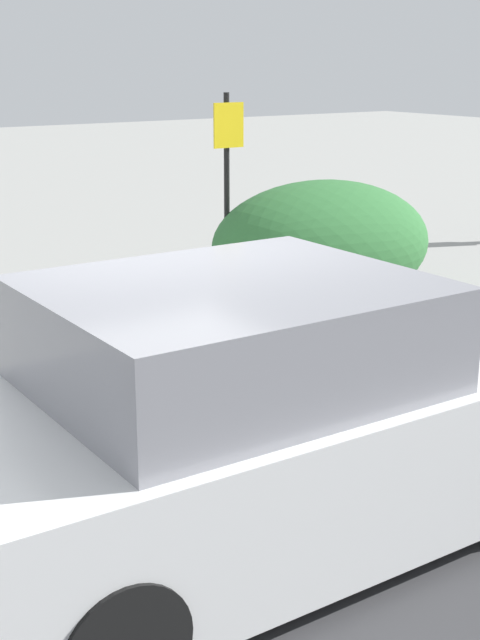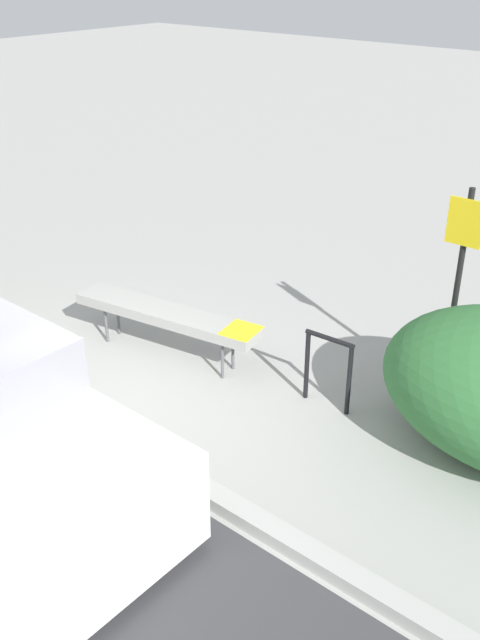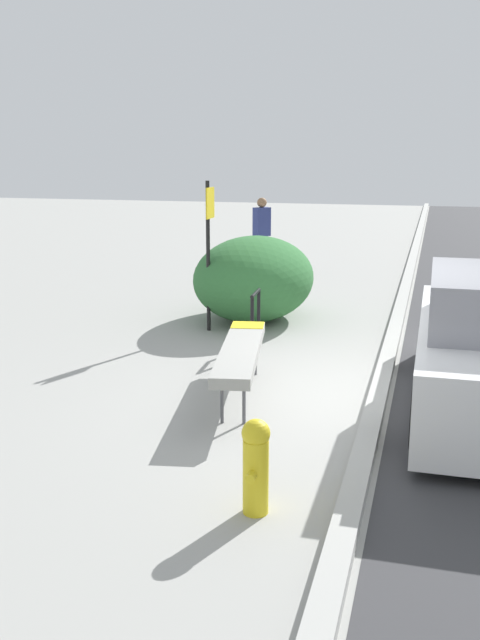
{
  "view_description": "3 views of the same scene",
  "coord_description": "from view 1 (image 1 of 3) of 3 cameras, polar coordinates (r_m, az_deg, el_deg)",
  "views": [
    {
      "loc": [
        -2.67,
        -5.1,
        2.64
      ],
      "look_at": [
        1.0,
        0.36,
        0.7
      ],
      "focal_mm": 50.0,
      "sensor_mm": 36.0,
      "label": 1
    },
    {
      "loc": [
        4.96,
        -3.48,
        4.29
      ],
      "look_at": [
        0.74,
        1.52,
        0.84
      ],
      "focal_mm": 40.0,
      "sensor_mm": 36.0,
      "label": 2
    },
    {
      "loc": [
        -7.81,
        -0.5,
        2.73
      ],
      "look_at": [
        -0.65,
        1.46,
        0.97
      ],
      "focal_mm": 40.0,
      "sensor_mm": 36.0,
      "label": 3
    }
  ],
  "objects": [
    {
      "name": "curb",
      "position": [
        6.31,
        -5.75,
        -7.75
      ],
      "size": [
        60.0,
        0.2,
        0.13
      ],
      "color": "#A8A8A3",
      "rests_on": "ground_plane"
    },
    {
      "name": "bench",
      "position": [
        7.33,
        -14.07,
        -0.81
      ],
      "size": [
        2.39,
        0.81,
        0.6
      ],
      "rotation": [
        0.0,
        0.0,
        0.17
      ],
      "color": "#515156",
      "rests_on": "ground_plane"
    },
    {
      "name": "bike_rack",
      "position": [
        8.46,
        -2.05,
        1.79
      ],
      "size": [
        0.55,
        0.08,
        0.83
      ],
      "rotation": [
        0.0,
        0.0,
        0.06
      ],
      "color": "black",
      "rests_on": "ground_plane"
    },
    {
      "name": "shrub_hedge",
      "position": [
        9.78,
        5.27,
        4.86
      ],
      "size": [
        2.59,
        1.93,
        1.38
      ],
      "color": "#337038",
      "rests_on": "ground_plane"
    },
    {
      "name": "ground_plane",
      "position": [
        6.33,
        -5.73,
        -8.29
      ],
      "size": [
        60.0,
        60.0,
        0.0
      ],
      "primitive_type": "plane",
      "color": "#9E9E99"
    },
    {
      "name": "parked_car_near",
      "position": [
        4.99,
        0.72,
        -6.69
      ],
      "size": [
        4.17,
        1.9,
        1.52
      ],
      "rotation": [
        0.0,
        0.0,
        0.0
      ],
      "color": "black",
      "rests_on": "ground_plane"
    },
    {
      "name": "sign_post",
      "position": [
        9.52,
        -0.82,
        8.85
      ],
      "size": [
        0.36,
        0.08,
        2.3
      ],
      "color": "black",
      "rests_on": "ground_plane"
    }
  ]
}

